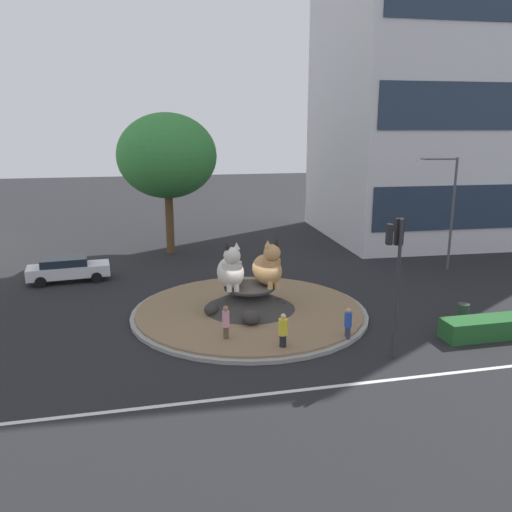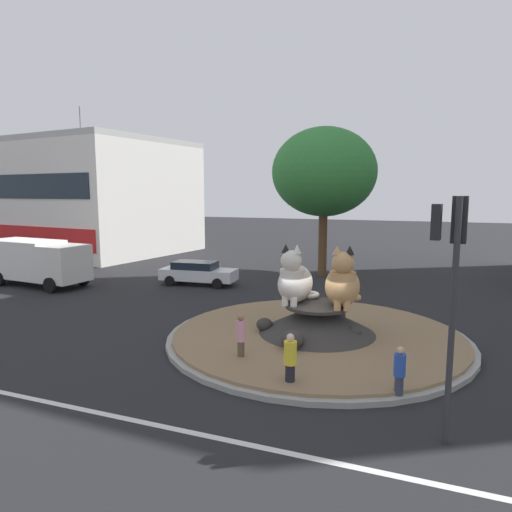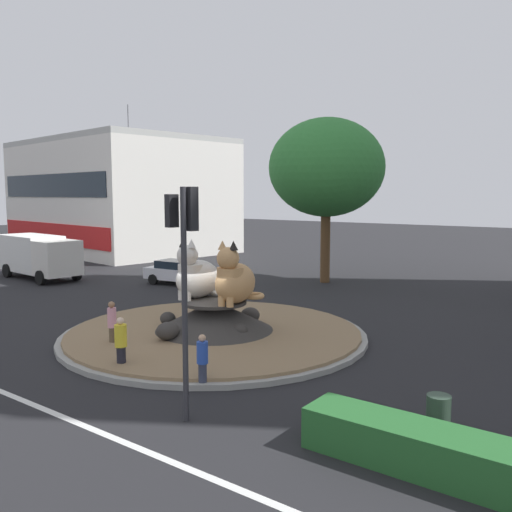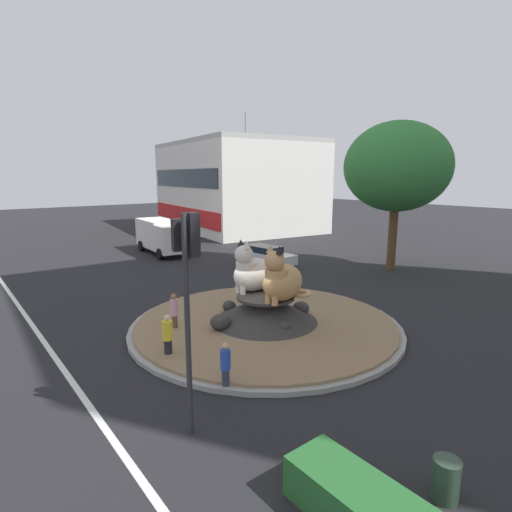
{
  "view_description": "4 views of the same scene",
  "coord_description": "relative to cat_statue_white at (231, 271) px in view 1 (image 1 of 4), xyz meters",
  "views": [
    {
      "loc": [
        -5.07,
        -23.95,
        9.08
      ],
      "look_at": [
        0.45,
        0.51,
        2.85
      ],
      "focal_mm": 36.14,
      "sensor_mm": 36.0,
      "label": 1
    },
    {
      "loc": [
        4.07,
        -17.23,
        5.81
      ],
      "look_at": [
        -2.56,
        -0.05,
        3.23
      ],
      "focal_mm": 32.18,
      "sensor_mm": 36.0,
      "label": 2
    },
    {
      "loc": [
        13.59,
        -15.59,
        5.56
      ],
      "look_at": [
        0.73,
        1.74,
        3.07
      ],
      "focal_mm": 38.0,
      "sensor_mm": 36.0,
      "label": 3
    },
    {
      "loc": [
        13.08,
        -10.93,
        6.58
      ],
      "look_at": [
        -1.71,
        0.83,
        2.83
      ],
      "focal_mm": 28.55,
      "sensor_mm": 36.0,
      "label": 4
    }
  ],
  "objects": [
    {
      "name": "lane_centreline",
      "position": [
        0.93,
        -8.03,
        -2.31
      ],
      "size": [
        112.0,
        0.2,
        0.01
      ],
      "primitive_type": "cube",
      "color": "silver",
      "rests_on": "ground"
    },
    {
      "name": "office_tower",
      "position": [
        21.03,
        16.37,
        15.29
      ],
      "size": [
        19.81,
        16.22,
        35.2
      ],
      "rotation": [
        0.0,
        0.0,
        -0.04
      ],
      "color": "silver",
      "rests_on": "ground"
    },
    {
      "name": "sedan_on_far_lane",
      "position": [
        -8.67,
        8.0,
        -1.52
      ],
      "size": [
        4.91,
        2.3,
        1.48
      ],
      "rotation": [
        0.0,
        0.0,
        0.09
      ],
      "color": "silver",
      "rests_on": "ground"
    },
    {
      "name": "pedestrian_blue_shirt",
      "position": [
        4.34,
        -4.43,
        -1.48
      ],
      "size": [
        0.33,
        0.33,
        1.58
      ],
      "rotation": [
        0.0,
        0.0,
        6.25
      ],
      "color": "#33384C",
      "rests_on": "ground"
    },
    {
      "name": "cat_statue_white",
      "position": [
        0.0,
        0.0,
        0.0
      ],
      "size": [
        1.59,
        2.44,
        2.39
      ],
      "rotation": [
        0.0,
        0.0,
        -1.59
      ],
      "color": "silver",
      "rests_on": "roundabout_island"
    },
    {
      "name": "traffic_light_mast",
      "position": [
        5.45,
        -6.23,
        1.85
      ],
      "size": [
        0.77,
        0.48,
        5.72
      ],
      "rotation": [
        0.0,
        0.0,
        1.43
      ],
      "color": "#2D2D33",
      "rests_on": "ground"
    },
    {
      "name": "litter_bin",
      "position": [
        10.72,
        -3.32,
        -1.86
      ],
      "size": [
        0.56,
        0.56,
        0.9
      ],
      "color": "#2D4233",
      "rests_on": "ground"
    },
    {
      "name": "pedestrian_pink_shirt",
      "position": [
        -0.85,
        -3.48,
        -1.36
      ],
      "size": [
        0.31,
        0.31,
        1.76
      ],
      "rotation": [
        0.0,
        0.0,
        1.58
      ],
      "color": "brown",
      "rests_on": "ground"
    },
    {
      "name": "cat_statue_calico",
      "position": [
        1.89,
        0.06,
        0.01
      ],
      "size": [
        1.71,
        2.62,
        2.42
      ],
      "rotation": [
        0.0,
        0.0,
        -1.38
      ],
      "color": "tan",
      "rests_on": "roundabout_island"
    },
    {
      "name": "pedestrian_yellow_shirt",
      "position": [
        1.3,
        -4.86,
        -1.4
      ],
      "size": [
        0.38,
        0.38,
        1.73
      ],
      "rotation": [
        0.0,
        0.0,
        4.98
      ],
      "color": "black",
      "rests_on": "ground"
    },
    {
      "name": "broadleaf_tree_behind_island",
      "position": [
        -2.11,
        14.12,
        4.82
      ],
      "size": [
        7.13,
        7.13,
        10.19
      ],
      "color": "brown",
      "rests_on": "ground"
    },
    {
      "name": "ground_plane",
      "position": [
        0.93,
        0.01,
        -2.31
      ],
      "size": [
        160.0,
        160.0,
        0.0
      ],
      "primitive_type": "plane",
      "color": "black"
    },
    {
      "name": "clipped_hedge_strip",
      "position": [
        11.41,
        -5.26,
        -1.86
      ],
      "size": [
        5.72,
        1.2,
        0.9
      ],
      "primitive_type": "cube",
      "color": "#235B28",
      "rests_on": "ground"
    },
    {
      "name": "streetlight_arm",
      "position": [
        15.16,
        5.42,
        2.0
      ],
      "size": [
        2.71,
        0.54,
        7.3
      ],
      "rotation": [
        0.0,
        0.0,
        3.0
      ],
      "color": "#4C4C51",
      "rests_on": "ground"
    },
    {
      "name": "roundabout_island",
      "position": [
        0.92,
        0.01,
        -1.88
      ],
      "size": [
        11.77,
        11.77,
        1.44
      ],
      "color": "gray",
      "rests_on": "ground"
    }
  ]
}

